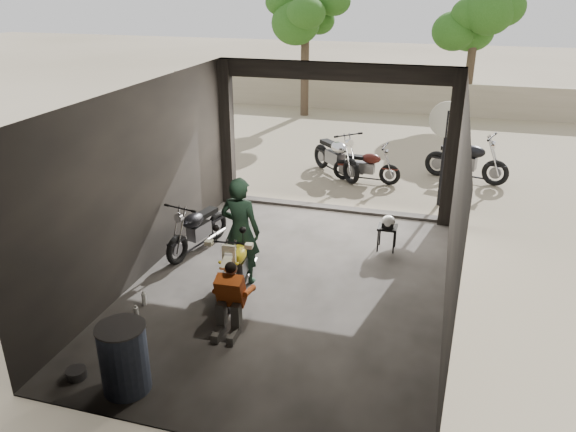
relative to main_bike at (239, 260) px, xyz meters
The scene contains 16 objects.
ground 0.98m from the main_bike, 24.34° to the left, with size 80.00×80.00×0.00m, color #7A6D56.
garage 1.35m from the main_bike, 50.09° to the left, with size 7.00×7.13×3.20m.
boundary_wall 14.35m from the main_bike, 87.06° to the left, with size 18.00×0.30×1.20m, color gray.
tree_left 13.47m from the main_bike, 100.01° to the left, with size 2.20×2.20×5.60m.
tree_right 15.06m from the main_bike, 76.14° to the left, with size 2.20×2.20×5.00m.
main_bike is the anchor object (origin of this frame).
left_bike 1.72m from the main_bike, 137.49° to the left, with size 0.63×1.53×1.04m, color black, non-canonical shape.
outside_bike_a 6.21m from the main_bike, 87.15° to the left, with size 0.75×1.81×1.23m, color black, non-canonical shape.
outside_bike_b 5.99m from the main_bike, 78.92° to the left, with size 0.61×1.48×1.00m, color #491711, non-canonical shape.
outside_bike_c 7.58m from the main_bike, 62.23° to the left, with size 0.75×1.83×1.24m, color black, non-canonical shape.
rider 0.48m from the main_bike, 103.78° to the left, with size 0.67×0.44×1.85m, color black.
mechanic 1.20m from the main_bike, 76.29° to the right, with size 0.52×0.70×1.02m, color #C8541A, non-canonical shape.
stool 3.03m from the main_bike, 45.53° to the left, with size 0.35×0.35×0.49m.
helmet 3.00m from the main_bike, 44.78° to the left, with size 0.25×0.26×0.24m, color white.
oil_drum 2.71m from the main_bike, 100.14° to the right, with size 0.59×0.59×0.91m, color #465576.
sign_post 5.74m from the main_bike, 58.23° to the left, with size 0.78×0.08×2.35m.
Camera 1 is at (2.26, -7.82, 4.70)m, focal length 35.00 mm.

